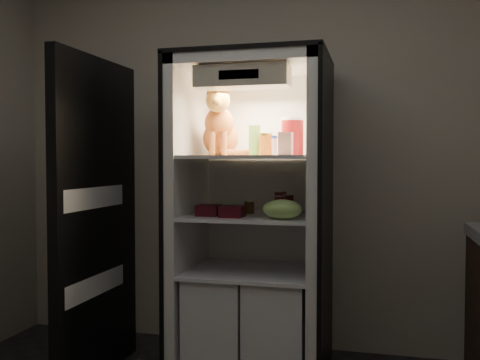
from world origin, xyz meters
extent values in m
plane|color=#BEB19E|center=(0.00, 1.80, 1.35)|extent=(3.60, 0.00, 3.60)
cube|color=white|center=(0.00, 1.67, 0.93)|extent=(0.85, 0.06, 1.85)
cube|color=white|center=(-0.40, 1.35, 0.93)|extent=(0.06, 0.70, 1.85)
cube|color=white|center=(0.40, 1.35, 0.93)|extent=(0.06, 0.70, 1.85)
cube|color=white|center=(0.00, 1.35, 1.82)|extent=(0.85, 0.70, 0.06)
cube|color=black|center=(-0.44, 1.35, 0.93)|extent=(0.02, 0.72, 1.87)
cube|color=black|center=(0.44, 1.35, 0.93)|extent=(0.02, 0.72, 1.87)
cube|color=black|center=(0.00, 1.35, 1.86)|extent=(0.90, 0.72, 0.02)
cube|color=white|center=(0.00, 1.32, 1.28)|extent=(0.73, 0.62, 0.02)
cube|color=white|center=(0.00, 1.32, 0.93)|extent=(0.73, 0.62, 0.02)
cube|color=white|center=(-0.18, 1.32, 0.35)|extent=(0.34, 0.58, 0.48)
cube|color=white|center=(0.18, 1.32, 0.35)|extent=(0.34, 0.58, 0.48)
cube|color=white|center=(0.00, 1.32, 0.60)|extent=(0.73, 0.62, 0.02)
cube|color=beige|center=(0.00, 1.11, 1.72)|extent=(0.52, 0.18, 0.12)
cube|color=black|center=(0.00, 1.02, 1.72)|extent=(0.22, 0.01, 0.05)
cube|color=black|center=(-0.85, 1.03, 0.93)|extent=(0.07, 0.87, 1.85)
cube|color=white|center=(-0.85, 0.97, 0.55)|extent=(0.06, 0.64, 0.12)
cube|color=white|center=(-0.85, 0.97, 1.05)|extent=(0.06, 0.64, 0.12)
ellipsoid|color=#B94C17|center=(-0.23, 1.45, 1.40)|extent=(0.26, 0.31, 0.23)
ellipsoid|color=#B94C17|center=(-0.20, 1.34, 1.48)|extent=(0.21, 0.19, 0.19)
sphere|color=orange|center=(-0.19, 1.27, 1.61)|extent=(0.17, 0.17, 0.14)
sphere|color=orange|center=(-0.18, 1.22, 1.60)|extent=(0.07, 0.07, 0.06)
cone|color=orange|center=(-0.23, 1.28, 1.68)|extent=(0.07, 0.07, 0.06)
cone|color=orange|center=(-0.15, 1.29, 1.68)|extent=(0.07, 0.07, 0.06)
cylinder|color=#B94C17|center=(-0.22, 1.27, 1.36)|extent=(0.04, 0.04, 0.14)
cylinder|color=#B94C17|center=(-0.16, 1.28, 1.36)|extent=(0.04, 0.04, 0.14)
cylinder|color=#B94C17|center=(-0.09, 1.38, 1.31)|extent=(0.23, 0.18, 0.04)
cylinder|color=#268C33|center=(0.01, 1.37, 1.37)|extent=(0.07, 0.07, 0.17)
cylinder|color=#268C33|center=(0.01, 1.37, 1.46)|extent=(0.07, 0.07, 0.01)
cylinder|color=white|center=(0.09, 1.46, 1.34)|extent=(0.09, 0.09, 0.10)
cylinder|color=blue|center=(0.09, 1.46, 1.40)|extent=(0.09, 0.09, 0.02)
cylinder|color=maroon|center=(0.09, 1.33, 1.35)|extent=(0.07, 0.07, 0.12)
cylinder|color=gold|center=(0.09, 1.33, 1.41)|extent=(0.07, 0.07, 0.01)
cylinder|color=maroon|center=(0.23, 1.40, 1.39)|extent=(0.13, 0.13, 0.21)
cylinder|color=white|center=(0.23, 1.40, 1.51)|extent=(0.13, 0.13, 0.02)
cube|color=white|center=(0.22, 1.20, 1.35)|extent=(0.07, 0.07, 0.13)
cylinder|color=black|center=(0.16, 1.41, 1.01)|extent=(0.07, 0.07, 0.13)
cylinder|color=#B2B2B2|center=(0.16, 1.41, 1.07)|extent=(0.07, 0.07, 0.00)
cylinder|color=black|center=(0.21, 1.38, 1.00)|extent=(0.06, 0.06, 0.12)
cylinder|color=#B2B2B2|center=(0.21, 1.38, 1.06)|extent=(0.07, 0.07, 0.00)
cylinder|color=black|center=(0.18, 1.29, 1.00)|extent=(0.06, 0.06, 0.11)
cylinder|color=#B2B2B2|center=(0.18, 1.29, 1.05)|extent=(0.06, 0.06, 0.00)
cylinder|color=#4E2E16|center=(-0.02, 1.37, 0.98)|extent=(0.06, 0.06, 0.07)
cylinder|color=#B2B2B2|center=(-0.02, 1.37, 1.02)|extent=(0.06, 0.06, 0.01)
ellipsoid|color=#84B052|center=(0.22, 1.12, 0.99)|extent=(0.22, 0.16, 0.11)
cube|color=#4B0C14|center=(-0.22, 1.19, 0.97)|extent=(0.13, 0.13, 0.06)
cube|color=#4B0C14|center=(-0.07, 1.16, 0.97)|extent=(0.13, 0.13, 0.06)
camera|label=1|loc=(0.72, -1.75, 1.26)|focal=40.00mm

